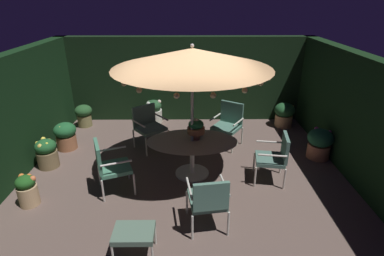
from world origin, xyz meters
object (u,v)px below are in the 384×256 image
potted_plant_right_far (47,153)px  patio_umbrella (192,58)px  patio_chair_northeast (148,124)px  patio_chair_north (229,122)px  ottoman_footrest (134,234)px  centerpiece_planter (196,128)px  potted_plant_right_near (154,111)px  patio_chair_south (276,155)px  potted_plant_back_center (84,115)px  potted_plant_left_near (284,114)px  patio_dining_table (192,148)px  potted_plant_left_far (320,143)px  potted_plant_back_left (66,135)px  potted_plant_front_corner (27,190)px  patio_chair_southeast (208,199)px  patio_chair_east (109,164)px

potted_plant_right_far → patio_umbrella: bearing=-5.8°
patio_chair_northeast → potted_plant_right_far: (-2.00, -0.92, -0.26)m
patio_chair_north → ottoman_footrest: size_ratio=1.84×
centerpiece_planter → potted_plant_right_far: 3.16m
centerpiece_planter → potted_plant_right_near: (-1.13, 2.66, -0.65)m
patio_chair_south → potted_plant_back_center: patio_chair_south is taller
potted_plant_left_near → ottoman_footrest: bearing=-126.6°
patio_dining_table → potted_plant_left_far: 2.88m
potted_plant_left_near → potted_plant_back_center: 5.45m
potted_plant_back_left → potted_plant_back_center: potted_plant_back_left is taller
potted_plant_right_near → potted_plant_left_near: bearing=-5.4°
potted_plant_front_corner → potted_plant_back_center: size_ratio=0.93×
centerpiece_planter → ottoman_footrest: (-0.88, -2.17, -0.61)m
potted_plant_back_left → potted_plant_right_near: size_ratio=0.99×
patio_chair_southeast → potted_plant_back_center: patio_chair_southeast is taller
potted_plant_front_corner → potted_plant_right_near: bearing=64.7°
potted_plant_back_left → centerpiece_planter: bearing=-19.3°
potted_plant_right_far → potted_plant_back_center: size_ratio=1.03×
patio_chair_south → patio_dining_table: bearing=171.1°
potted_plant_back_center → patio_chair_south: bearing=-31.2°
patio_chair_northeast → patio_chair_southeast: 3.07m
ottoman_footrest → potted_plant_left_far: size_ratio=0.83×
patio_chair_southeast → potted_plant_left_near: size_ratio=1.43×
patio_chair_east → patio_chair_north: bearing=39.0°
potted_plant_right_far → centerpiece_planter: bearing=-4.1°
potted_plant_front_corner → potted_plant_left_far: size_ratio=0.84×
centerpiece_planter → potted_plant_right_near: 2.97m
patio_chair_north → potted_plant_left_far: patio_chair_north is taller
centerpiece_planter → patio_chair_northeast: bearing=133.4°
patio_umbrella → patio_chair_south: 2.38m
patio_chair_south → potted_plant_right_far: 4.62m
potted_plant_front_corner → potted_plant_right_near: 4.09m
patio_chair_north → ottoman_footrest: patio_chair_north is taller
patio_dining_table → ottoman_footrest: patio_dining_table is taller
centerpiece_planter → patio_chair_east: (-1.57, -0.66, -0.41)m
potted_plant_front_corner → patio_umbrella: bearing=18.7°
patio_chair_northeast → potted_plant_back_left: 1.93m
centerpiece_planter → patio_chair_east: bearing=-157.2°
patio_umbrella → potted_plant_front_corner: 3.59m
patio_chair_northeast → patio_chair_southeast: patio_chair_northeast is taller
centerpiece_planter → patio_chair_north: centerpiece_planter is taller
patio_chair_north → potted_plant_left_far: size_ratio=1.52×
patio_dining_table → patio_chair_southeast: bearing=-81.9°
centerpiece_planter → potted_plant_back_left: (-3.00, 1.05, -0.64)m
centerpiece_planter → patio_chair_east: size_ratio=0.42×
patio_umbrella → centerpiece_planter: patio_umbrella is taller
centerpiece_planter → patio_chair_south: (1.50, -0.33, -0.43)m
patio_dining_table → patio_chair_southeast: (0.22, -1.58, -0.03)m
ottoman_footrest → centerpiece_planter: bearing=67.8°
patio_dining_table → potted_plant_left_near: patio_dining_table is taller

